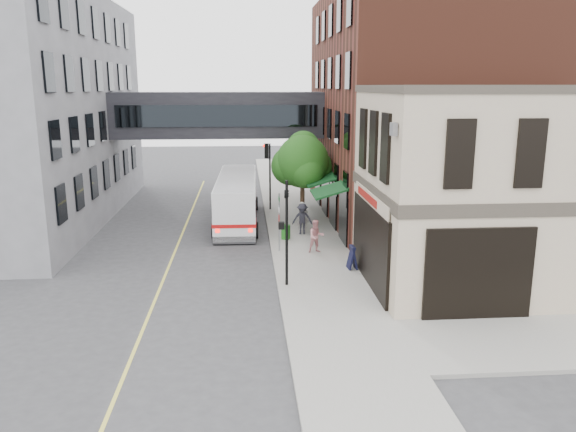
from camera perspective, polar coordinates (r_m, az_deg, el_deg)
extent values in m
plane|color=#38383A|center=(22.27, -0.78, -9.12)|extent=(120.00, 120.00, 0.00)
cube|color=gray|center=(35.72, 0.97, -0.41)|extent=(4.00, 60.00, 0.15)
cube|color=tan|center=(25.19, 19.79, 2.39)|extent=(10.00, 8.00, 8.15)
cube|color=#38332B|center=(25.18, 19.80, 2.56)|extent=(10.12, 8.12, 0.50)
cube|color=#38332B|center=(24.81, 20.55, 12.01)|extent=(10.12, 8.12, 0.30)
cube|color=black|center=(24.09, 8.31, -2.87)|extent=(0.14, 6.40, 3.40)
cube|color=black|center=(24.08, 8.21, -2.87)|extent=(0.04, 5.90, 3.00)
cube|color=maroon|center=(24.19, 8.01, 1.96)|extent=(0.03, 3.60, 0.32)
cube|color=#55271A|center=(37.35, 13.39, 10.58)|extent=(12.00, 18.00, 14.00)
cube|color=#0B3314|center=(35.03, 2.89, 4.19)|extent=(1.80, 13.00, 0.40)
cube|color=black|center=(38.65, -7.08, 10.17)|extent=(14.00, 3.00, 3.00)
cube|color=black|center=(37.11, -7.18, 10.04)|extent=(13.00, 0.08, 1.40)
cube|color=black|center=(40.20, -6.99, 10.28)|extent=(13.00, 0.08, 1.40)
cylinder|color=black|center=(23.42, -0.13, -1.80)|extent=(0.12, 0.12, 4.50)
cube|color=black|center=(23.32, -0.67, -0.97)|extent=(0.25, 0.22, 0.30)
imported|color=black|center=(23.01, -0.14, 2.66)|extent=(0.20, 0.16, 1.00)
cylinder|color=black|center=(38.09, -1.84, 4.01)|extent=(0.12, 0.12, 4.50)
cube|color=black|center=(38.02, -2.18, 4.52)|extent=(0.25, 0.22, 0.30)
cube|color=black|center=(37.84, -2.20, 6.62)|extent=(0.28, 0.28, 1.00)
sphere|color=#FF0C05|center=(37.79, -2.45, 7.14)|extent=(0.18, 0.18, 0.18)
cylinder|color=gray|center=(28.44, -0.89, -0.67)|extent=(0.08, 0.08, 3.00)
cube|color=white|center=(28.28, -0.94, 0.71)|extent=(0.03, 0.75, 0.22)
cube|color=#0C591E|center=(28.17, -0.94, 1.80)|extent=(0.03, 0.70, 0.18)
cube|color=#B20C0C|center=(28.39, -0.94, -0.28)|extent=(0.03, 0.30, 0.40)
cylinder|color=#382619|center=(34.44, 1.47, 1.60)|extent=(0.28, 0.28, 2.80)
sphere|color=#215115|center=(34.05, 1.49, 5.56)|extent=(3.20, 3.20, 3.20)
sphere|color=#215115|center=(34.68, 2.73, 5.02)|extent=(2.20, 2.20, 2.20)
sphere|color=#215115|center=(34.32, 0.27, 5.12)|extent=(2.40, 2.40, 2.40)
sphere|color=#215115|center=(34.55, 1.57, 7.01)|extent=(2.00, 2.00, 2.00)
cube|color=#D8CC4C|center=(31.92, -10.95, -2.42)|extent=(0.12, 40.00, 0.01)
cube|color=white|center=(35.27, -5.20, 1.79)|extent=(2.56, 10.73, 2.69)
cube|color=black|center=(35.18, -5.22, 2.53)|extent=(2.61, 10.55, 0.98)
cube|color=#B20C0C|center=(35.36, -5.19, 1.05)|extent=(2.61, 10.75, 0.20)
cylinder|color=black|center=(31.77, -7.49, -1.51)|extent=(0.30, 0.94, 0.93)
cylinder|color=black|center=(31.68, -3.29, -1.46)|extent=(0.30, 0.94, 0.93)
cylinder|color=black|center=(38.99, -6.71, 1.25)|extent=(0.30, 0.94, 0.93)
cylinder|color=black|center=(38.92, -3.29, 1.29)|extent=(0.30, 0.94, 0.93)
imported|color=beige|center=(32.22, 1.48, -0.13)|extent=(0.66, 0.44, 1.79)
imported|color=#CC8488|center=(28.42, 2.88, -2.07)|extent=(0.90, 0.75, 1.68)
imported|color=#21222A|center=(31.88, 1.46, -0.28)|extent=(1.21, 0.78, 1.78)
cube|color=#196216|center=(30.91, -0.22, -1.64)|extent=(0.51, 0.48, 0.80)
cube|color=black|center=(26.11, 6.54, -4.19)|extent=(0.44, 0.64, 1.10)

